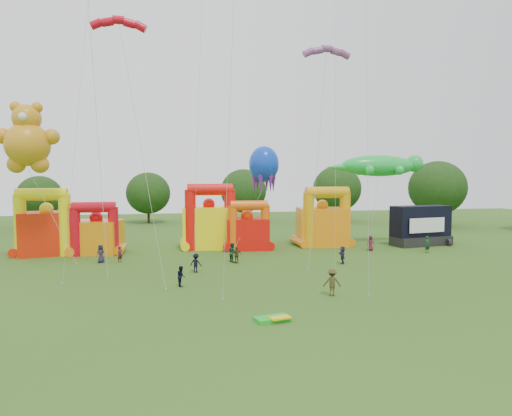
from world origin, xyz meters
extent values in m
plane|color=#325417|center=(0.00, 0.00, 0.00)|extent=(160.00, 160.00, 0.00)
cylinder|color=#352314|center=(38.61, 44.56, 1.86)|extent=(0.44, 0.44, 3.72)
ellipsoid|color=#1A3811|center=(38.61, 44.56, 6.41)|extent=(9.30, 9.30, 8.89)
cylinder|color=#352314|center=(25.33, 55.46, 1.75)|extent=(0.44, 0.44, 3.51)
ellipsoid|color=#1A3811|center=(25.33, 55.46, 6.04)|extent=(8.77, 8.78, 8.39)
cylinder|color=#352314|center=(8.25, 57.37, 1.65)|extent=(0.44, 0.44, 3.30)
ellipsoid|color=#1A3811|center=(8.25, 57.37, 5.68)|extent=(8.25, 8.25, 7.88)
cylinder|color=#352314|center=(-8.53, 59.35, 1.55)|extent=(0.44, 0.44, 3.09)
ellipsoid|color=#1A3811|center=(-8.53, 59.35, 5.32)|extent=(7.73, 7.72, 7.38)
cylinder|color=#352314|center=(-25.74, 56.37, 1.44)|extent=(0.44, 0.44, 2.88)
ellipsoid|color=#1A3811|center=(-25.74, 56.37, 4.96)|extent=(7.20, 7.20, 6.88)
cube|color=red|center=(-17.95, 28.28, 2.26)|extent=(6.44, 5.61, 4.52)
cylinder|color=#F1EB0C|center=(-20.12, 26.67, 3.23)|extent=(1.22, 1.22, 6.46)
cylinder|color=#F1EB0C|center=(-15.78, 26.67, 3.23)|extent=(1.22, 1.22, 6.46)
cylinder|color=#F1EB0C|center=(-17.95, 26.67, 6.46)|extent=(4.95, 1.29, 1.29)
sphere|color=#F1EB0C|center=(-17.95, 28.28, 4.82)|extent=(1.40, 1.40, 1.40)
cube|color=orange|center=(-12.81, 27.64, 1.78)|extent=(5.65, 4.92, 3.56)
cylinder|color=red|center=(-14.72, 26.22, 2.54)|extent=(1.08, 1.08, 5.09)
cylinder|color=red|center=(-10.90, 26.22, 2.54)|extent=(1.08, 1.08, 5.09)
cylinder|color=red|center=(-12.81, 26.22, 5.09)|extent=(4.35, 1.13, 1.13)
sphere|color=red|center=(-12.81, 27.64, 3.86)|extent=(1.40, 1.40, 1.40)
cube|color=#FFF20D|center=(-0.55, 29.25, 2.39)|extent=(6.22, 5.23, 4.78)
cylinder|color=red|center=(-2.77, 27.60, 3.41)|extent=(1.25, 1.25, 6.82)
cylinder|color=red|center=(1.66, 27.60, 3.41)|extent=(1.25, 1.25, 6.82)
cylinder|color=red|center=(-0.55, 27.60, 6.82)|extent=(5.06, 1.31, 1.31)
sphere|color=red|center=(-0.55, 29.25, 5.08)|extent=(1.40, 1.40, 1.40)
cube|color=red|center=(3.61, 27.39, 1.78)|extent=(4.95, 4.07, 3.56)
cylinder|color=#F75B0D|center=(1.78, 26.02, 2.54)|extent=(1.03, 1.03, 5.08)
cylinder|color=#F75B0D|center=(5.45, 26.02, 2.54)|extent=(1.03, 1.03, 5.08)
cylinder|color=#F75B0D|center=(3.61, 26.02, 5.08)|extent=(4.19, 1.09, 1.09)
sphere|color=#F75B0D|center=(3.61, 27.39, 3.86)|extent=(1.40, 1.40, 1.40)
cube|color=orange|center=(13.03, 28.60, 2.25)|extent=(6.33, 5.35, 4.51)
cylinder|color=orange|center=(10.79, 26.93, 3.22)|extent=(1.26, 1.26, 6.44)
cylinder|color=orange|center=(15.28, 26.93, 3.22)|extent=(1.26, 1.26, 6.44)
cylinder|color=orange|center=(13.03, 26.93, 6.44)|extent=(5.12, 1.33, 1.33)
sphere|color=orange|center=(13.03, 28.60, 4.81)|extent=(1.40, 1.40, 1.40)
cube|color=black|center=(24.70, 26.10, 0.55)|extent=(7.69, 3.96, 1.10)
cube|color=black|center=(24.70, 26.30, 2.93)|extent=(7.63, 3.61, 3.66)
cube|color=white|center=(24.70, 24.86, 2.56)|extent=(4.99, 0.95, 1.72)
cylinder|color=black|center=(21.77, 25.00, 0.40)|extent=(0.30, 0.90, 0.90)
cylinder|color=black|center=(27.63, 25.00, 0.40)|extent=(0.30, 0.90, 0.90)
sphere|color=orange|center=(-18.22, 23.32, 11.33)|extent=(4.14, 4.14, 4.14)
sphere|color=orange|center=(-18.22, 23.32, 13.78)|extent=(2.63, 2.63, 2.63)
sphere|color=orange|center=(-19.16, 23.32, 14.81)|extent=(1.03, 1.03, 1.03)
sphere|color=orange|center=(-17.28, 23.32, 14.81)|extent=(1.03, 1.03, 1.03)
sphere|color=orange|center=(-20.39, 23.32, 12.09)|extent=(1.50, 1.50, 1.50)
sphere|color=orange|center=(-16.06, 23.32, 12.09)|extent=(1.50, 1.50, 1.50)
sphere|color=orange|center=(-19.26, 23.32, 9.45)|extent=(1.69, 1.69, 1.69)
sphere|color=orange|center=(-17.19, 23.32, 9.45)|extent=(1.69, 1.69, 1.69)
sphere|color=white|center=(-18.22, 22.05, 13.78)|extent=(0.75, 0.75, 0.75)
ellipsoid|color=green|center=(19.64, 27.33, 9.58)|extent=(9.55, 2.98, 2.54)
sphere|color=green|center=(24.31, 27.33, 9.86)|extent=(2.05, 2.05, 2.05)
cone|color=green|center=(14.80, 27.33, 9.39)|extent=(3.73, 1.49, 1.49)
sphere|color=green|center=(21.51, 28.82, 9.02)|extent=(1.12, 1.12, 1.12)
sphere|color=green|center=(21.51, 25.84, 9.02)|extent=(1.12, 1.12, 1.12)
sphere|color=green|center=(17.78, 28.82, 9.02)|extent=(1.12, 1.12, 1.12)
sphere|color=green|center=(17.78, 25.84, 9.02)|extent=(1.12, 1.12, 1.12)
ellipsoid|color=#0D3BC8|center=(6.75, 32.87, 9.84)|extent=(3.78, 3.78, 4.54)
cone|color=#591E8C|center=(7.98, 32.87, 7.75)|extent=(0.85, 0.85, 3.03)
cone|color=#591E8C|center=(7.36, 33.93, 7.75)|extent=(0.85, 0.85, 3.03)
cone|color=#591E8C|center=(6.13, 33.93, 7.75)|extent=(0.85, 0.85, 3.03)
cone|color=#591E8C|center=(5.52, 32.87, 7.75)|extent=(0.85, 0.85, 3.03)
cone|color=#591E8C|center=(6.13, 31.80, 7.75)|extent=(0.85, 0.85, 3.03)
cone|color=#591E8C|center=(7.36, 31.80, 7.75)|extent=(0.85, 0.85, 3.03)
cube|color=green|center=(0.52, 1.52, 0.12)|extent=(2.17, 1.41, 0.24)
cube|color=yellow|center=(0.92, 1.22, 0.26)|extent=(1.30, 0.84, 0.10)
imported|color=#212036|center=(-11.64, 21.91, 0.88)|extent=(1.00, 0.82, 1.77)
imported|color=#56181E|center=(-9.85, 21.76, 0.80)|extent=(0.68, 0.68, 1.59)
imported|color=#183E25|center=(0.86, 19.91, 0.93)|extent=(0.97, 1.09, 1.86)
imported|color=black|center=(-2.94, 15.67, 0.83)|extent=(1.23, 1.04, 1.65)
imported|color=#413C1A|center=(1.14, 19.10, 0.82)|extent=(1.04, 0.75, 1.64)
imported|color=#2D2944|center=(10.97, 16.92, 0.85)|extent=(0.76, 1.63, 1.69)
imported|color=#591929|center=(16.95, 23.52, 0.85)|extent=(0.89, 0.63, 1.70)
imported|color=#16381E|center=(22.39, 20.98, 0.93)|extent=(0.77, 0.61, 1.85)
imported|color=black|center=(-4.35, 10.90, 0.78)|extent=(0.71, 0.84, 1.56)
imported|color=#403819|center=(5.87, 6.11, 0.95)|extent=(1.35, 0.95, 1.91)
camera|label=1|loc=(-5.35, -23.54, 8.32)|focal=32.00mm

